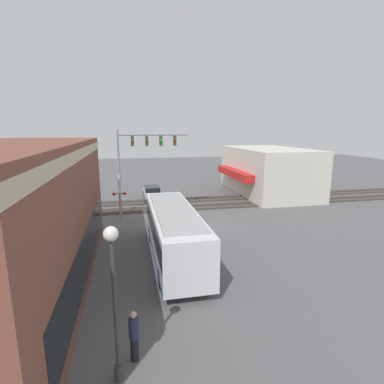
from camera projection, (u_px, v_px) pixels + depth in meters
ground_plane at (198, 226)px, 24.24m from camera, size 120.00×120.00×0.00m
shop_building at (267, 171)px, 36.26m from camera, size 13.47×8.62×5.49m
city_bus at (174, 231)px, 17.94m from camera, size 10.41×2.59×3.11m
traffic_signal_gantry at (140, 152)px, 26.91m from camera, size 0.42×6.46×7.62m
crossing_signal at (119, 194)px, 25.56m from camera, size 1.41×1.18×3.81m
streetlamp at (114, 292)px, 8.79m from camera, size 0.44×0.44×5.03m
rail_track_near at (184, 207)px, 29.97m from camera, size 2.60×60.00×0.15m
rail_track_far at (179, 200)px, 33.04m from camera, size 2.60×60.00×0.15m
parked_car_silver at (152, 192)px, 34.05m from camera, size 4.32×1.82×1.39m
pedestrian_by_lamp at (134, 335)px, 10.01m from camera, size 0.34×0.34×1.82m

